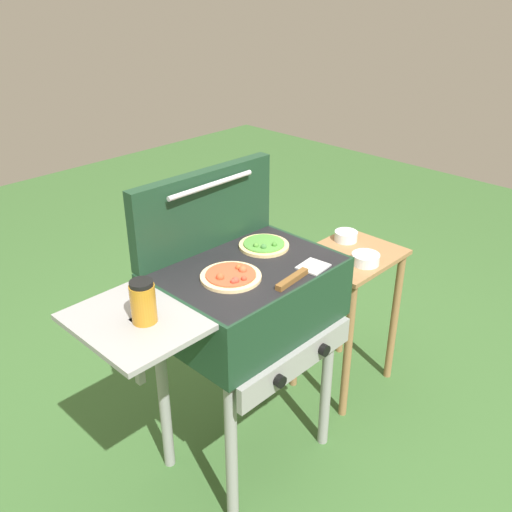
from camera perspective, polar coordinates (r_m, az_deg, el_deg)
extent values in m
plane|color=#38602D|center=(2.56, -0.82, -19.09)|extent=(8.00, 8.00, 0.00)
cube|color=#193823|center=(2.07, -0.97, -3.92)|extent=(0.64, 0.48, 0.24)
cube|color=black|center=(2.01, -0.99, -1.08)|extent=(0.61, 0.46, 0.01)
cube|color=gray|center=(1.75, -12.22, -6.52)|extent=(0.32, 0.41, 0.02)
cube|color=gray|center=(1.82, -11.87, -9.44)|extent=(0.02, 0.02, 0.24)
cube|color=gray|center=(2.02, 4.22, -10.61)|extent=(0.58, 0.02, 0.10)
cylinder|color=black|center=(1.94, 2.43, -12.49)|extent=(0.04, 0.02, 0.04)
cylinder|color=black|center=(2.09, 6.89, -9.39)|extent=(0.04, 0.02, 0.04)
cylinder|color=gray|center=(2.09, -2.49, -19.25)|extent=(0.04, 0.04, 0.66)
cylinder|color=gray|center=(2.39, 7.11, -12.39)|extent=(0.04, 0.04, 0.66)
cylinder|color=gray|center=(2.31, -9.23, -14.29)|extent=(0.04, 0.04, 0.66)
cylinder|color=gray|center=(2.59, 0.37, -8.76)|extent=(0.04, 0.04, 0.66)
cube|color=#193823|center=(2.09, -5.22, 4.60)|extent=(0.63, 0.07, 0.30)
cylinder|color=#B7B7BC|center=(2.01, -4.50, 7.16)|extent=(0.38, 0.02, 0.02)
cylinder|color=beige|center=(1.92, -2.56, -2.11)|extent=(0.21, 0.21, 0.01)
cylinder|color=#D14C2D|center=(1.92, -2.56, -1.87)|extent=(0.17, 0.17, 0.01)
sphere|color=#EF3D2E|center=(1.86, -2.33, -2.58)|extent=(0.02, 0.02, 0.02)
sphere|color=#D75432|center=(1.93, -1.34, -1.39)|extent=(0.03, 0.03, 0.03)
sphere|color=#B04131|center=(1.87, -2.08, -2.48)|extent=(0.03, 0.03, 0.03)
sphere|color=#B43D28|center=(1.88, -1.24, -2.29)|extent=(0.02, 0.02, 0.02)
sphere|color=#A9542A|center=(1.95, -1.77, -1.15)|extent=(0.02, 0.02, 0.02)
sphere|color=#E14C2A|center=(1.89, -3.64, -2.13)|extent=(0.03, 0.03, 0.03)
cylinder|color=#E0C17F|center=(2.14, 0.81, 1.06)|extent=(0.19, 0.19, 0.01)
cylinder|color=#4C8C38|center=(2.13, 0.81, 1.27)|extent=(0.16, 0.16, 0.01)
sphere|color=#498732|center=(2.10, -0.01, 1.09)|extent=(0.02, 0.02, 0.02)
sphere|color=#41812F|center=(2.11, 1.87, 1.17)|extent=(0.02, 0.02, 0.02)
sphere|color=#3E7938|center=(2.09, 0.76, 0.94)|extent=(0.02, 0.02, 0.02)
cylinder|color=#B77A1E|center=(1.70, -11.29, -4.72)|extent=(0.08, 0.08, 0.12)
cylinder|color=black|center=(1.67, -11.50, -2.73)|extent=(0.07, 0.07, 0.01)
cube|color=#B7BABF|center=(2.00, 5.78, -1.07)|extent=(0.11, 0.10, 0.01)
cube|color=brown|center=(1.90, 3.65, -2.36)|extent=(0.16, 0.04, 0.02)
cube|color=olive|center=(2.55, 9.56, 0.06)|extent=(0.44, 0.36, 0.02)
cylinder|color=olive|center=(2.53, 9.21, -9.60)|extent=(0.04, 0.04, 0.69)
cylinder|color=olive|center=(2.81, 13.77, -6.11)|extent=(0.04, 0.04, 0.69)
cylinder|color=olive|center=(2.68, 3.98, -7.03)|extent=(0.04, 0.04, 0.69)
cylinder|color=olive|center=(2.94, 8.81, -3.98)|extent=(0.04, 0.04, 0.69)
cylinder|color=silver|center=(2.46, 10.98, -0.29)|extent=(0.12, 0.12, 0.04)
cylinder|color=beige|center=(2.47, 10.97, -0.43)|extent=(0.10, 0.10, 0.02)
cylinder|color=silver|center=(2.66, 9.05, 2.00)|extent=(0.11, 0.11, 0.04)
cylinder|color=#996B47|center=(2.66, 9.04, 1.87)|extent=(0.09, 0.09, 0.02)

